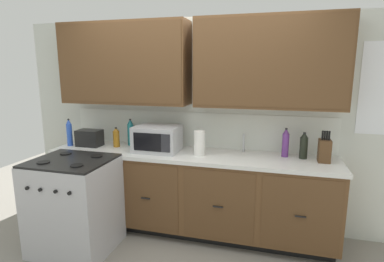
{
  "coord_description": "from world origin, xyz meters",
  "views": [
    {
      "loc": [
        0.88,
        -2.78,
        1.8
      ],
      "look_at": [
        0.04,
        0.27,
        1.16
      ],
      "focal_mm": 28.81,
      "sensor_mm": 36.0,
      "label": 1
    }
  ],
  "objects_px": {
    "bottle_violet": "(286,143)",
    "bottle_blue": "(69,133)",
    "toaster": "(89,138)",
    "bottle_amber": "(116,137)",
    "bottle_teal": "(131,132)",
    "stove_range": "(75,205)",
    "knife_block": "(324,150)",
    "paper_towel_roll": "(200,143)",
    "microwave": "(157,139)",
    "bottle_dark": "(304,146)"
  },
  "relations": [
    {
      "from": "knife_block",
      "to": "toaster",
      "type": "bearing_deg",
      "value": -179.11
    },
    {
      "from": "knife_block",
      "to": "bottle_dark",
      "type": "relative_size",
      "value": 1.15
    },
    {
      "from": "paper_towel_roll",
      "to": "toaster",
      "type": "bearing_deg",
      "value": 177.98
    },
    {
      "from": "paper_towel_roll",
      "to": "bottle_dark",
      "type": "height_order",
      "value": "bottle_dark"
    },
    {
      "from": "stove_range",
      "to": "bottle_blue",
      "type": "distance_m",
      "value": 0.94
    },
    {
      "from": "stove_range",
      "to": "bottle_amber",
      "type": "relative_size",
      "value": 4.11
    },
    {
      "from": "microwave",
      "to": "bottle_amber",
      "type": "relative_size",
      "value": 2.08
    },
    {
      "from": "toaster",
      "to": "bottle_violet",
      "type": "xyz_separation_m",
      "value": [
        2.21,
        0.13,
        0.05
      ]
    },
    {
      "from": "stove_range",
      "to": "knife_block",
      "type": "relative_size",
      "value": 3.06
    },
    {
      "from": "bottle_violet",
      "to": "bottle_blue",
      "type": "bearing_deg",
      "value": -175.7
    },
    {
      "from": "knife_block",
      "to": "bottle_dark",
      "type": "bearing_deg",
      "value": 159.17
    },
    {
      "from": "microwave",
      "to": "paper_towel_roll",
      "type": "distance_m",
      "value": 0.49
    },
    {
      "from": "paper_towel_roll",
      "to": "bottle_teal",
      "type": "relative_size",
      "value": 0.82
    },
    {
      "from": "knife_block",
      "to": "bottle_amber",
      "type": "bearing_deg",
      "value": 179.95
    },
    {
      "from": "stove_range",
      "to": "bottle_blue",
      "type": "xyz_separation_m",
      "value": [
        -0.44,
        0.58,
        0.6
      ]
    },
    {
      "from": "bottle_violet",
      "to": "bottle_dark",
      "type": "relative_size",
      "value": 1.11
    },
    {
      "from": "bottle_violet",
      "to": "bottle_teal",
      "type": "relative_size",
      "value": 0.95
    },
    {
      "from": "bottle_blue",
      "to": "bottle_violet",
      "type": "distance_m",
      "value": 2.45
    },
    {
      "from": "knife_block",
      "to": "bottle_teal",
      "type": "distance_m",
      "value": 2.12
    },
    {
      "from": "toaster",
      "to": "bottle_blue",
      "type": "height_order",
      "value": "bottle_blue"
    },
    {
      "from": "microwave",
      "to": "toaster",
      "type": "height_order",
      "value": "microwave"
    },
    {
      "from": "bottle_blue",
      "to": "bottle_teal",
      "type": "relative_size",
      "value": 1.01
    },
    {
      "from": "bottle_violet",
      "to": "bottle_teal",
      "type": "bearing_deg",
      "value": 179.26
    },
    {
      "from": "microwave",
      "to": "bottle_violet",
      "type": "xyz_separation_m",
      "value": [
        1.35,
        0.14,
        0.01
      ]
    },
    {
      "from": "microwave",
      "to": "bottle_teal",
      "type": "distance_m",
      "value": 0.44
    },
    {
      "from": "stove_range",
      "to": "bottle_teal",
      "type": "xyz_separation_m",
      "value": [
        0.25,
        0.78,
        0.6
      ]
    },
    {
      "from": "bottle_teal",
      "to": "bottle_amber",
      "type": "height_order",
      "value": "bottle_teal"
    },
    {
      "from": "paper_towel_roll",
      "to": "microwave",
      "type": "bearing_deg",
      "value": 175.63
    },
    {
      "from": "toaster",
      "to": "bottle_violet",
      "type": "height_order",
      "value": "bottle_violet"
    },
    {
      "from": "microwave",
      "to": "paper_towel_roll",
      "type": "bearing_deg",
      "value": -4.37
    },
    {
      "from": "bottle_amber",
      "to": "bottle_teal",
      "type": "bearing_deg",
      "value": 42.26
    },
    {
      "from": "bottle_blue",
      "to": "bottle_teal",
      "type": "height_order",
      "value": "bottle_blue"
    },
    {
      "from": "microwave",
      "to": "bottle_dark",
      "type": "xyz_separation_m",
      "value": [
        1.53,
        0.12,
        -0.01
      ]
    },
    {
      "from": "bottle_violet",
      "to": "bottle_amber",
      "type": "relative_size",
      "value": 1.29
    },
    {
      "from": "microwave",
      "to": "bottle_amber",
      "type": "height_order",
      "value": "microwave"
    },
    {
      "from": "toaster",
      "to": "bottle_violet",
      "type": "distance_m",
      "value": 2.21
    },
    {
      "from": "paper_towel_roll",
      "to": "bottle_blue",
      "type": "xyz_separation_m",
      "value": [
        -1.58,
        -0.0,
        0.03
      ]
    },
    {
      "from": "microwave",
      "to": "bottle_teal",
      "type": "xyz_separation_m",
      "value": [
        -0.4,
        0.17,
        0.01
      ]
    },
    {
      "from": "bottle_amber",
      "to": "bottle_blue",
      "type": "bearing_deg",
      "value": -170.76
    },
    {
      "from": "toaster",
      "to": "bottle_violet",
      "type": "relative_size",
      "value": 0.94
    },
    {
      "from": "microwave",
      "to": "toaster",
      "type": "distance_m",
      "value": 0.86
    },
    {
      "from": "bottle_dark",
      "to": "knife_block",
      "type": "bearing_deg",
      "value": -20.83
    },
    {
      "from": "microwave",
      "to": "bottle_teal",
      "type": "bearing_deg",
      "value": 157.51
    },
    {
      "from": "stove_range",
      "to": "bottle_teal",
      "type": "distance_m",
      "value": 1.02
    },
    {
      "from": "stove_range",
      "to": "microwave",
      "type": "xyz_separation_m",
      "value": [
        0.65,
        0.62,
        0.58
      ]
    },
    {
      "from": "paper_towel_roll",
      "to": "bottle_blue",
      "type": "height_order",
      "value": "bottle_blue"
    },
    {
      "from": "paper_towel_roll",
      "to": "bottle_blue",
      "type": "bearing_deg",
      "value": -179.93
    },
    {
      "from": "stove_range",
      "to": "bottle_blue",
      "type": "relative_size",
      "value": 2.97
    },
    {
      "from": "knife_block",
      "to": "bottle_dark",
      "type": "distance_m",
      "value": 0.2
    },
    {
      "from": "microwave",
      "to": "toaster",
      "type": "xyz_separation_m",
      "value": [
        -0.86,
        0.01,
        -0.04
      ]
    }
  ]
}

